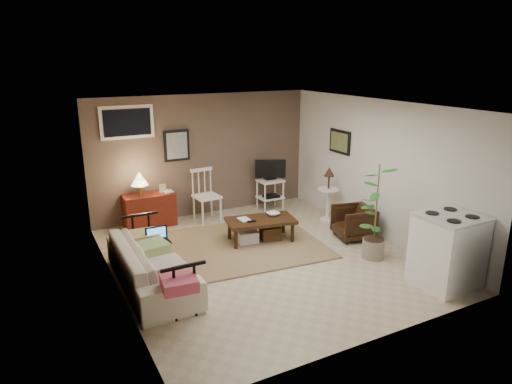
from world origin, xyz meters
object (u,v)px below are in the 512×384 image
red_console (149,207)px  side_table (329,188)px  tv_stand (270,183)px  stove (447,250)px  potted_plant (376,209)px  armchair (354,221)px  coffee_table (260,228)px  spindle_chair (206,196)px  sofa (151,257)px

red_console → side_table: size_ratio=1.01×
tv_stand → stove: tv_stand is taller
red_console → stove: red_console is taller
side_table → potted_plant: (-0.39, -1.75, 0.16)m
side_table → armchair: (-0.14, -0.95, -0.35)m
side_table → coffee_table: bearing=-168.4°
stove → potted_plant: bearing=103.1°
spindle_chair → armchair: (1.93, -2.09, -0.15)m
spindle_chair → stove: stove is taller
potted_plant → spindle_chair: bearing=120.1°
side_table → red_console: bearing=157.7°
potted_plant → armchair: bearing=72.8°
potted_plant → coffee_table: bearing=132.3°
tv_stand → armchair: 2.15m
coffee_table → potted_plant: (1.28, -1.41, 0.58)m
sofa → coffee_table: bearing=-72.1°
coffee_table → potted_plant: size_ratio=0.80×
coffee_table → red_console: bearing=132.3°
armchair → red_console: bearing=-114.1°
stove → coffee_table: bearing=121.1°
tv_stand → potted_plant: bearing=-84.9°
tv_stand → stove: bearing=-82.6°
potted_plant → stove: potted_plant is taller
spindle_chair → tv_stand: tv_stand is taller
tv_stand → potted_plant: (0.26, -2.88, 0.27)m
side_table → stove: (-0.12, -2.91, -0.14)m
spindle_chair → potted_plant: bearing=-59.9°
side_table → potted_plant: 1.80m
spindle_chair → potted_plant: size_ratio=0.65×
side_table → armchair: bearing=-98.4°
spindle_chair → armchair: spindle_chair is taller
side_table → potted_plant: bearing=-102.5°
spindle_chair → potted_plant: potted_plant is taller
coffee_table → side_table: side_table is taller
potted_plant → stove: 1.23m
sofa → tv_stand: tv_stand is taller
sofa → stove: 4.09m
potted_plant → tv_stand: bearing=95.1°
coffee_table → side_table: bearing=11.6°
sofa → tv_stand: bearing=-55.4°
tv_stand → armchair: bearing=-76.3°
red_console → potted_plant: 4.15m
coffee_table → armchair: (1.53, -0.61, 0.07)m
side_table → armchair: side_table is taller
coffee_table → tv_stand: bearing=55.1°
spindle_chair → tv_stand: bearing=-0.5°
coffee_table → spindle_chair: 1.55m
spindle_chair → side_table: bearing=-28.9°
sofa → side_table: size_ratio=1.98×
sofa → side_table: bearing=-74.8°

